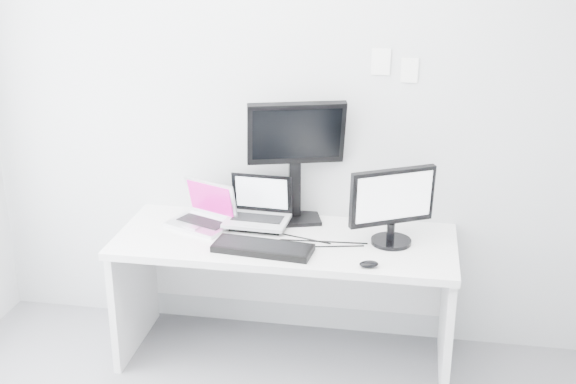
{
  "coord_description": "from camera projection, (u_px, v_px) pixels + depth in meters",
  "views": [
    {
      "loc": [
        0.63,
        -2.34,
        2.34
      ],
      "look_at": [
        0.02,
        1.23,
        1.0
      ],
      "focal_mm": 46.78,
      "sensor_mm": 36.0,
      "label": 1
    }
  ],
  "objects": [
    {
      "name": "wall_note_0",
      "position": [
        381.0,
        62.0,
        3.91
      ],
      "size": [
        0.1,
        0.0,
        0.14
      ],
      "primitive_type": "cube",
      "color": "white",
      "rests_on": "back_wall"
    },
    {
      "name": "mouse",
      "position": [
        369.0,
        264.0,
        3.64
      ],
      "size": [
        0.11,
        0.08,
        0.03
      ],
      "primitive_type": "ellipsoid",
      "rotation": [
        0.0,
        0.0,
        0.27
      ],
      "color": "black",
      "rests_on": "desk"
    },
    {
      "name": "wall_note_1",
      "position": [
        410.0,
        70.0,
        3.9
      ],
      "size": [
        0.09,
        0.0,
        0.13
      ],
      "primitive_type": "cube",
      "color": "white",
      "rests_on": "back_wall"
    },
    {
      "name": "speaker",
      "position": [
        272.0,
        200.0,
        4.24
      ],
      "size": [
        0.1,
        0.1,
        0.19
      ],
      "primitive_type": "cube",
      "rotation": [
        0.0,
        0.0,
        -0.03
      ],
      "color": "black",
      "rests_on": "desk"
    },
    {
      "name": "back_wall",
      "position": [
        296.0,
        108.0,
        4.08
      ],
      "size": [
        3.6,
        0.0,
        3.6
      ],
      "primitive_type": "plane",
      "rotation": [
        1.57,
        0.0,
        0.0
      ],
      "color": "#BBBEC0",
      "rests_on": "ground"
    },
    {
      "name": "keyboard",
      "position": [
        263.0,
        248.0,
        3.82
      ],
      "size": [
        0.52,
        0.23,
        0.03
      ],
      "primitive_type": "cube",
      "rotation": [
        0.0,
        0.0,
        -0.11
      ],
      "color": "black",
      "rests_on": "desk"
    },
    {
      "name": "samsung_monitor",
      "position": [
        393.0,
        206.0,
        3.84
      ],
      "size": [
        0.51,
        0.41,
        0.42
      ],
      "primitive_type": "cube",
      "rotation": [
        0.0,
        0.0,
        0.5
      ],
      "color": "black",
      "rests_on": "desk"
    },
    {
      "name": "rear_monitor",
      "position": [
        296.0,
        160.0,
        4.07
      ],
      "size": [
        0.56,
        0.33,
        0.71
      ],
      "primitive_type": "cube",
      "rotation": [
        0.0,
        0.0,
        0.29
      ],
      "color": "black",
      "rests_on": "desk"
    },
    {
      "name": "macbook",
      "position": [
        200.0,
        205.0,
        4.08
      ],
      "size": [
        0.41,
        0.37,
        0.25
      ],
      "primitive_type": "cube",
      "rotation": [
        0.0,
        0.0,
        -0.41
      ],
      "color": "#BCBBC0",
      "rests_on": "desk"
    },
    {
      "name": "desk",
      "position": [
        285.0,
        299.0,
        4.1
      ],
      "size": [
        1.8,
        0.7,
        0.73
      ],
      "primitive_type": "cube",
      "color": "white",
      "rests_on": "ground"
    },
    {
      "name": "dell_laptop",
      "position": [
        257.0,
        203.0,
        4.06
      ],
      "size": [
        0.35,
        0.28,
        0.28
      ],
      "primitive_type": "cube",
      "rotation": [
        0.0,
        0.0,
        -0.06
      ],
      "color": "#A9AAB0",
      "rests_on": "desk"
    }
  ]
}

